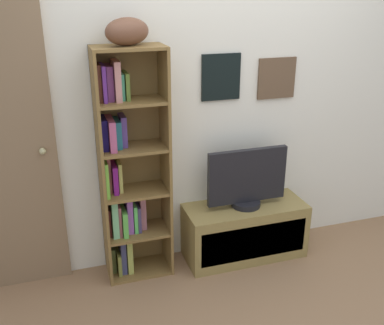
{
  "coord_description": "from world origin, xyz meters",
  "views": [
    {
      "loc": [
        -1.13,
        -1.84,
        1.99
      ],
      "look_at": [
        -0.27,
        0.85,
        0.86
      ],
      "focal_mm": 41.65,
      "sensor_mm": 36.0,
      "label": 1
    }
  ],
  "objects_px": {
    "tv_stand": "(245,231)",
    "television": "(247,179)",
    "football": "(127,32)",
    "bookshelf": "(127,173)"
  },
  "relations": [
    {
      "from": "bookshelf",
      "to": "football",
      "type": "height_order",
      "value": "football"
    },
    {
      "from": "football",
      "to": "tv_stand",
      "type": "bearing_deg",
      "value": -3.34
    },
    {
      "from": "bookshelf",
      "to": "television",
      "type": "distance_m",
      "value": 0.89
    },
    {
      "from": "football",
      "to": "television",
      "type": "relative_size",
      "value": 0.49
    },
    {
      "from": "football",
      "to": "tv_stand",
      "type": "xyz_separation_m",
      "value": [
        0.83,
        -0.05,
        -1.51
      ]
    },
    {
      "from": "football",
      "to": "tv_stand",
      "type": "height_order",
      "value": "football"
    },
    {
      "from": "tv_stand",
      "to": "television",
      "type": "height_order",
      "value": "television"
    },
    {
      "from": "football",
      "to": "tv_stand",
      "type": "relative_size",
      "value": 0.32
    },
    {
      "from": "television",
      "to": "tv_stand",
      "type": "bearing_deg",
      "value": -90.0
    },
    {
      "from": "bookshelf",
      "to": "television",
      "type": "xyz_separation_m",
      "value": [
        0.88,
        -0.08,
        -0.14
      ]
    }
  ]
}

